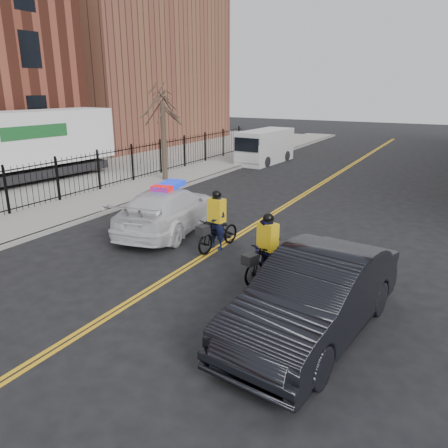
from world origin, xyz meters
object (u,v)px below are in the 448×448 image
at_px(cargo_van, 264,147).
at_px(semi_trailer, 5,145).
at_px(police_cruiser, 170,209).
at_px(cyclist_far, 267,254).
at_px(dark_sedan, 315,296).
at_px(cyclist_near, 217,229).

bearing_deg(cargo_van, semi_trailer, -119.28).
xyz_separation_m(police_cruiser, semi_trailer, (-11.58, 1.97, 1.35)).
height_order(semi_trailer, cyclist_far, semi_trailer).
xyz_separation_m(dark_sedan, semi_trailer, (-18.29, 6.22, 1.26)).
distance_m(dark_sedan, cyclist_near, 5.51).
relative_size(cargo_van, semi_trailer, 0.44).
distance_m(dark_sedan, cargo_van, 21.81).
height_order(dark_sedan, cargo_van, cargo_van).
distance_m(police_cruiser, semi_trailer, 11.83).
bearing_deg(semi_trailer, cargo_van, 62.72).
relative_size(semi_trailer, cyclist_far, 6.39).
height_order(cargo_van, cyclist_near, cargo_van).
xyz_separation_m(police_cruiser, cyclist_far, (4.77, -2.25, -0.06)).
bearing_deg(cyclist_near, dark_sedan, -30.62).
xyz_separation_m(cargo_van, cyclist_near, (5.50, -16.05, -0.41)).
height_order(police_cruiser, semi_trailer, semi_trailer).
height_order(cyclist_near, cyclist_far, cyclist_near).
relative_size(semi_trailer, cyclist_near, 6.04).
relative_size(police_cruiser, cyclist_near, 2.81).
height_order(police_cruiser, cyclist_near, cyclist_near).
distance_m(cargo_van, semi_trailer, 15.79).
xyz_separation_m(dark_sedan, cyclist_far, (-1.94, 2.00, -0.14)).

